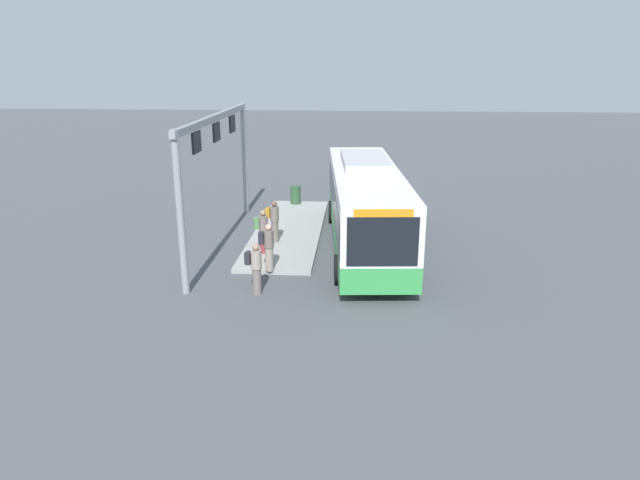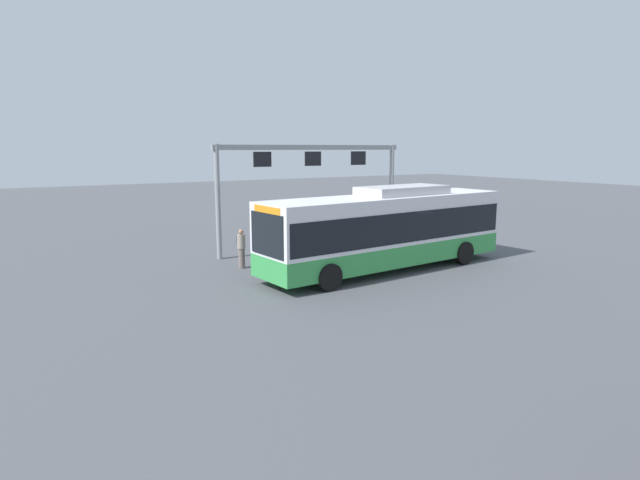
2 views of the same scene
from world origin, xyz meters
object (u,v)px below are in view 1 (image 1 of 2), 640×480
object	(u,v)px
person_waiting_mid	(274,220)
bus_main	(366,202)
person_waiting_near	(268,246)
trash_bin	(295,195)
person_boarding	(256,267)
person_waiting_far	(263,230)

from	to	relation	value
person_waiting_mid	bus_main	bearing A→B (deg)	17.03
person_waiting_near	trash_bin	bearing A→B (deg)	86.55
person_boarding	person_waiting_near	size ratio (longest dim) A/B	1.00
person_waiting_mid	trash_bin	distance (m)	6.28
person_boarding	trash_bin	size ratio (longest dim) A/B	1.86
bus_main	person_waiting_mid	size ratio (longest dim) A/B	6.94
person_waiting_mid	trash_bin	world-z (taller)	person_waiting_mid
bus_main	person_waiting_mid	world-z (taller)	bus_main
trash_bin	person_waiting_mid	bearing A→B (deg)	-1.35
person_waiting_mid	person_waiting_far	bearing A→B (deg)	-83.84
person_waiting_near	person_waiting_mid	bearing A→B (deg)	90.70
person_boarding	person_waiting_far	distance (m)	3.50
person_boarding	trash_bin	xyz separation A→B (m)	(-11.15, 0.01, -0.28)
person_waiting_far	person_waiting_near	bearing A→B (deg)	-89.74
person_boarding	person_waiting_near	xyz separation A→B (m)	(-1.65, 0.14, 0.16)
person_waiting_near	trash_bin	distance (m)	9.51
bus_main	person_waiting_mid	xyz separation A→B (m)	(0.13, -3.61, -0.76)
bus_main	trash_bin	bearing A→B (deg)	-155.20
person_waiting_near	trash_bin	size ratio (longest dim) A/B	1.86
person_boarding	person_waiting_near	distance (m)	1.67
bus_main	trash_bin	size ratio (longest dim) A/B	12.88
bus_main	trash_bin	distance (m)	7.14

